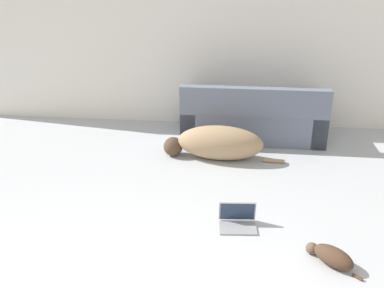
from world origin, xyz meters
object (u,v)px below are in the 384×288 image
at_px(couch, 252,120).
at_px(laptop_open, 237,218).
at_px(dog, 217,143).
at_px(cat, 331,256).

distance_m(couch, laptop_open, 2.20).
distance_m(dog, cat, 2.18).
bearing_deg(laptop_open, dog, 95.71).
relative_size(dog, laptop_open, 4.22).
relative_size(couch, cat, 4.64).
height_order(couch, laptop_open, couch).
bearing_deg(laptop_open, couch, 80.63).
relative_size(couch, laptop_open, 5.38).
distance_m(dog, laptop_open, 1.48).
relative_size(cat, laptop_open, 1.16).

